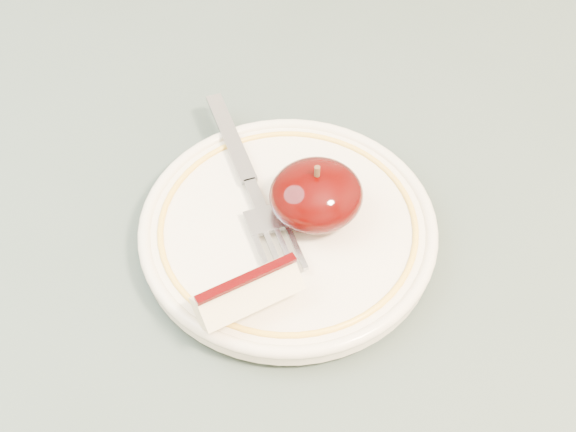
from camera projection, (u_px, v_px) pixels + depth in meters
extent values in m
cylinder|color=brown|center=(493.00, 192.00, 1.12)|extent=(0.05, 0.05, 0.71)
cube|color=#3C4A44|center=(250.00, 366.00, 0.53)|extent=(0.90, 0.90, 0.04)
cylinder|color=beige|center=(288.00, 238.00, 0.57)|extent=(0.11, 0.11, 0.01)
cylinder|color=beige|center=(288.00, 230.00, 0.56)|extent=(0.20, 0.20, 0.01)
torus|color=beige|center=(288.00, 226.00, 0.55)|extent=(0.21, 0.21, 0.01)
torus|color=gold|center=(288.00, 225.00, 0.55)|extent=(0.18, 0.18, 0.00)
ellipsoid|color=black|center=(316.00, 195.00, 0.54)|extent=(0.06, 0.06, 0.04)
cylinder|color=#472D19|center=(317.00, 173.00, 0.53)|extent=(0.00, 0.00, 0.01)
cube|color=beige|center=(247.00, 293.00, 0.50)|extent=(0.07, 0.05, 0.03)
cube|color=#320102|center=(246.00, 279.00, 0.49)|extent=(0.07, 0.03, 0.00)
cube|color=#92949A|center=(231.00, 137.00, 0.60)|extent=(0.02, 0.09, 0.00)
cube|color=#92949A|center=(255.00, 194.00, 0.56)|extent=(0.01, 0.03, 0.00)
cube|color=#92949A|center=(266.00, 220.00, 0.55)|extent=(0.03, 0.03, 0.00)
cube|color=#92949A|center=(296.00, 247.00, 0.54)|extent=(0.01, 0.04, 0.00)
cube|color=#92949A|center=(285.00, 250.00, 0.53)|extent=(0.01, 0.04, 0.00)
cube|color=#92949A|center=(274.00, 254.00, 0.53)|extent=(0.01, 0.04, 0.00)
cube|color=#92949A|center=(263.00, 257.00, 0.53)|extent=(0.01, 0.04, 0.00)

